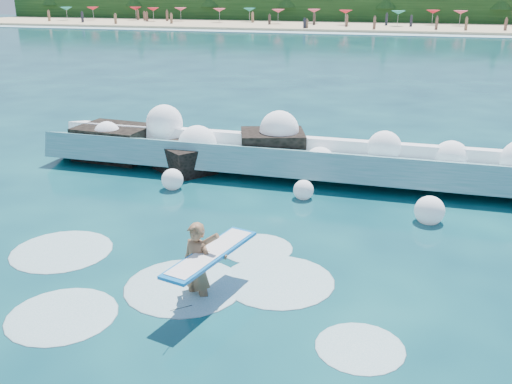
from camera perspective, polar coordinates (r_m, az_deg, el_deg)
ground at (r=12.77m, az=-9.06°, el=-7.39°), size 200.00×200.00×0.00m
beach at (r=88.54m, az=13.22°, el=15.76°), size 140.00×20.00×0.40m
wet_band at (r=77.59m, az=12.70°, el=15.16°), size 140.00×5.00×0.08m
treeline at (r=98.40m, az=13.70°, el=17.43°), size 140.00×4.00×5.00m
breaking_wave at (r=18.64m, az=4.07°, el=3.35°), size 16.98×2.69×1.46m
rock_cluster at (r=19.86m, az=-7.31°, el=4.14°), size 8.27×3.46×1.46m
surfer_with_board at (r=11.25m, az=-5.61°, el=-7.25°), size 1.25×3.01×1.86m
wave_spray at (r=18.40m, az=4.39°, el=4.60°), size 14.47×4.60×2.03m
surf_foam at (r=12.19m, az=-8.09°, el=-8.72°), size 9.04×5.68×0.12m
beach_umbrellas at (r=90.56m, az=13.49°, el=17.12°), size 111.20×6.34×0.50m
beachgoers at (r=86.01m, az=9.96°, el=16.48°), size 109.02×13.59×1.93m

